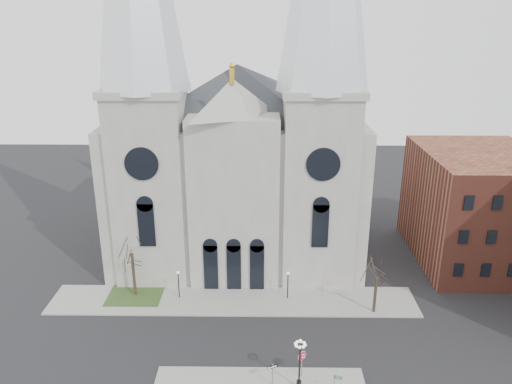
{
  "coord_description": "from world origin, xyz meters",
  "views": [
    {
      "loc": [
        3.12,
        -36.5,
        29.85
      ],
      "look_at": [
        2.56,
        8.0,
        13.86
      ],
      "focal_mm": 35.0,
      "sensor_mm": 36.0,
      "label": 1
    }
  ],
  "objects_px": {
    "globe_lamp": "(300,358)",
    "stop_sign": "(302,358)",
    "street_name_sign": "(335,383)",
    "one_way_sign": "(272,371)"
  },
  "relations": [
    {
      "from": "stop_sign",
      "to": "globe_lamp",
      "type": "height_order",
      "value": "globe_lamp"
    },
    {
      "from": "globe_lamp",
      "to": "one_way_sign",
      "type": "xyz_separation_m",
      "value": [
        -2.22,
        0.39,
        -1.62
      ]
    },
    {
      "from": "stop_sign",
      "to": "street_name_sign",
      "type": "bearing_deg",
      "value": -54.98
    },
    {
      "from": "globe_lamp",
      "to": "street_name_sign",
      "type": "xyz_separation_m",
      "value": [
        2.89,
        -0.77,
        -1.83
      ]
    },
    {
      "from": "one_way_sign",
      "to": "street_name_sign",
      "type": "distance_m",
      "value": 5.24
    },
    {
      "from": "globe_lamp",
      "to": "one_way_sign",
      "type": "bearing_deg",
      "value": 169.91
    },
    {
      "from": "globe_lamp",
      "to": "stop_sign",
      "type": "bearing_deg",
      "value": 77.87
    },
    {
      "from": "stop_sign",
      "to": "globe_lamp",
      "type": "distance_m",
      "value": 1.95
    },
    {
      "from": "globe_lamp",
      "to": "street_name_sign",
      "type": "distance_m",
      "value": 3.5
    },
    {
      "from": "globe_lamp",
      "to": "one_way_sign",
      "type": "distance_m",
      "value": 2.77
    }
  ]
}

